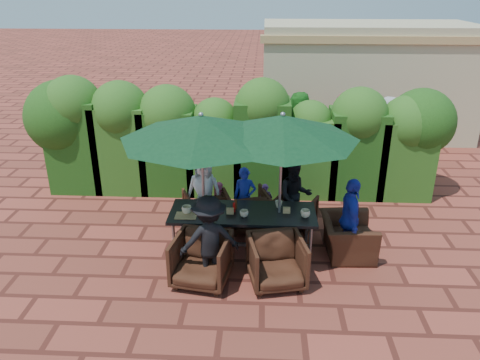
{
  "coord_description": "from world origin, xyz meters",
  "views": [
    {
      "loc": [
        0.52,
        -7.19,
        4.29
      ],
      "look_at": [
        0.13,
        0.4,
        1.06
      ],
      "focal_mm": 35.0,
      "sensor_mm": 36.0,
      "label": 1
    }
  ],
  "objects_px": {
    "dining_table": "(243,216)",
    "umbrella_left": "(201,128)",
    "chair_near_left": "(201,258)",
    "chair_end_right": "(348,231)",
    "chair_far_left": "(204,205)",
    "chair_near_right": "(277,259)",
    "chair_far_right": "(295,211)",
    "chair_far_mid": "(246,208)",
    "umbrella_right": "(282,128)"
  },
  "relations": [
    {
      "from": "dining_table",
      "to": "chair_end_right",
      "type": "xyz_separation_m",
      "value": [
        1.77,
        0.02,
        -0.25
      ]
    },
    {
      "from": "umbrella_left",
      "to": "umbrella_right",
      "type": "xyz_separation_m",
      "value": [
        1.25,
        0.08,
        -0.0
      ]
    },
    {
      "from": "chair_far_left",
      "to": "chair_near_right",
      "type": "bearing_deg",
      "value": 102.31
    },
    {
      "from": "chair_far_left",
      "to": "chair_near_left",
      "type": "relative_size",
      "value": 0.85
    },
    {
      "from": "chair_far_mid",
      "to": "umbrella_right",
      "type": "bearing_deg",
      "value": 107.53
    },
    {
      "from": "umbrella_right",
      "to": "chair_end_right",
      "type": "height_order",
      "value": "umbrella_right"
    },
    {
      "from": "chair_far_mid",
      "to": "chair_end_right",
      "type": "distance_m",
      "value": 1.94
    },
    {
      "from": "chair_far_left",
      "to": "chair_near_left",
      "type": "bearing_deg",
      "value": 72.91
    },
    {
      "from": "chair_far_left",
      "to": "umbrella_left",
      "type": "bearing_deg",
      "value": 74.8
    },
    {
      "from": "chair_end_right",
      "to": "chair_far_mid",
      "type": "bearing_deg",
      "value": 61.69
    },
    {
      "from": "chair_far_mid",
      "to": "chair_end_right",
      "type": "relative_size",
      "value": 0.81
    },
    {
      "from": "chair_near_right",
      "to": "chair_end_right",
      "type": "xyz_separation_m",
      "value": [
        1.21,
        0.92,
        0.01
      ]
    },
    {
      "from": "dining_table",
      "to": "chair_near_left",
      "type": "height_order",
      "value": "chair_near_left"
    },
    {
      "from": "chair_far_mid",
      "to": "chair_far_right",
      "type": "distance_m",
      "value": 0.91
    },
    {
      "from": "umbrella_left",
      "to": "chair_near_right",
      "type": "relative_size",
      "value": 3.09
    },
    {
      "from": "chair_far_right",
      "to": "dining_table",
      "type": "bearing_deg",
      "value": 66.59
    },
    {
      "from": "chair_near_left",
      "to": "chair_near_right",
      "type": "relative_size",
      "value": 1.01
    },
    {
      "from": "chair_near_right",
      "to": "chair_near_left",
      "type": "bearing_deg",
      "value": 168.89
    },
    {
      "from": "umbrella_right",
      "to": "chair_end_right",
      "type": "xyz_separation_m",
      "value": [
        1.16,
        -0.01,
        -1.79
      ]
    },
    {
      "from": "umbrella_left",
      "to": "chair_far_left",
      "type": "xyz_separation_m",
      "value": [
        -0.14,
        1.05,
        -1.85
      ]
    },
    {
      "from": "chair_end_right",
      "to": "chair_near_right",
      "type": "bearing_deg",
      "value": 125.01
    },
    {
      "from": "umbrella_right",
      "to": "chair_far_left",
      "type": "xyz_separation_m",
      "value": [
        -1.39,
        0.98,
        -1.85
      ]
    },
    {
      "from": "chair_near_right",
      "to": "chair_end_right",
      "type": "relative_size",
      "value": 0.86
    },
    {
      "from": "chair_far_left",
      "to": "chair_far_mid",
      "type": "bearing_deg",
      "value": 148.33
    },
    {
      "from": "dining_table",
      "to": "chair_end_right",
      "type": "relative_size",
      "value": 2.49
    },
    {
      "from": "dining_table",
      "to": "chair_far_right",
      "type": "xyz_separation_m",
      "value": [
        0.93,
        0.84,
        -0.32
      ]
    },
    {
      "from": "chair_far_left",
      "to": "chair_near_right",
      "type": "height_order",
      "value": "chair_near_right"
    },
    {
      "from": "dining_table",
      "to": "chair_far_left",
      "type": "bearing_deg",
      "value": 127.98
    },
    {
      "from": "dining_table",
      "to": "umbrella_right",
      "type": "relative_size",
      "value": 0.99
    },
    {
      "from": "umbrella_left",
      "to": "chair_far_left",
      "type": "relative_size",
      "value": 3.59
    },
    {
      "from": "umbrella_right",
      "to": "chair_end_right",
      "type": "relative_size",
      "value": 2.52
    },
    {
      "from": "umbrella_right",
      "to": "chair_far_right",
      "type": "xyz_separation_m",
      "value": [
        0.32,
        0.82,
        -1.86
      ]
    },
    {
      "from": "chair_far_left",
      "to": "chair_end_right",
      "type": "distance_m",
      "value": 2.74
    },
    {
      "from": "dining_table",
      "to": "chair_near_right",
      "type": "relative_size",
      "value": 2.91
    },
    {
      "from": "chair_far_left",
      "to": "dining_table",
      "type": "bearing_deg",
      "value": 105.16
    },
    {
      "from": "chair_near_right",
      "to": "chair_end_right",
      "type": "distance_m",
      "value": 1.52
    },
    {
      "from": "chair_far_mid",
      "to": "chair_near_right",
      "type": "height_order",
      "value": "chair_near_right"
    },
    {
      "from": "chair_far_right",
      "to": "chair_end_right",
      "type": "relative_size",
      "value": 0.73
    },
    {
      "from": "umbrella_right",
      "to": "chair_near_right",
      "type": "bearing_deg",
      "value": -93.07
    },
    {
      "from": "dining_table",
      "to": "umbrella_left",
      "type": "distance_m",
      "value": 1.67
    },
    {
      "from": "chair_far_mid",
      "to": "chair_near_right",
      "type": "distance_m",
      "value": 1.86
    },
    {
      "from": "umbrella_left",
      "to": "chair_far_mid",
      "type": "xyz_separation_m",
      "value": [
        0.67,
        0.93,
        -1.82
      ]
    },
    {
      "from": "dining_table",
      "to": "umbrella_left",
      "type": "relative_size",
      "value": 0.94
    },
    {
      "from": "chair_far_left",
      "to": "chair_far_mid",
      "type": "height_order",
      "value": "chair_far_mid"
    },
    {
      "from": "chair_near_left",
      "to": "chair_end_right",
      "type": "height_order",
      "value": "chair_end_right"
    },
    {
      "from": "chair_far_right",
      "to": "chair_end_right",
      "type": "bearing_deg",
      "value": 160.02
    },
    {
      "from": "chair_far_left",
      "to": "chair_far_right",
      "type": "xyz_separation_m",
      "value": [
        1.71,
        -0.16,
        -0.0
      ]
    },
    {
      "from": "dining_table",
      "to": "chair_near_right",
      "type": "height_order",
      "value": "chair_near_right"
    },
    {
      "from": "chair_far_right",
      "to": "chair_near_left",
      "type": "distance_m",
      "value": 2.33
    },
    {
      "from": "dining_table",
      "to": "chair_end_right",
      "type": "distance_m",
      "value": 1.79
    }
  ]
}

